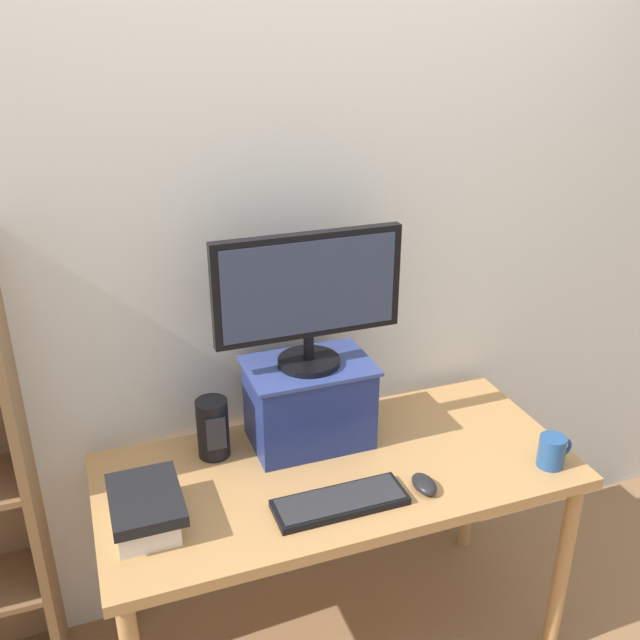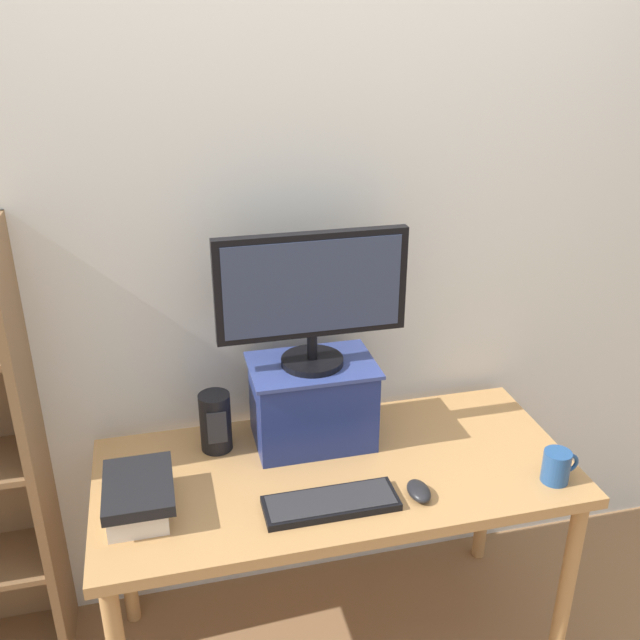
{
  "view_description": "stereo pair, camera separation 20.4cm",
  "coord_description": "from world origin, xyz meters",
  "px_view_note": "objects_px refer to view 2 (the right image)",
  "views": [
    {
      "loc": [
        -0.67,
        -1.69,
        2.05
      ],
      "look_at": [
        -0.03,
        0.07,
        1.21
      ],
      "focal_mm": 40.0,
      "sensor_mm": 36.0,
      "label": 1
    },
    {
      "loc": [
        -0.48,
        -1.74,
        2.05
      ],
      "look_at": [
        -0.03,
        0.07,
        1.21
      ],
      "focal_mm": 40.0,
      "sensor_mm": 36.0,
      "label": 2
    }
  ],
  "objects_px": {
    "desk": "(336,489)",
    "computer_mouse": "(419,491)",
    "desk_speaker": "(216,422)",
    "computer_monitor": "(312,293)",
    "riser_box": "(312,401)",
    "keyboard": "(331,503)",
    "coffee_mug": "(557,466)",
    "book_stack": "(138,495)"
  },
  "relations": [
    {
      "from": "desk",
      "to": "computer_mouse",
      "type": "bearing_deg",
      "value": -44.25
    },
    {
      "from": "desk",
      "to": "computer_mouse",
      "type": "distance_m",
      "value": 0.29
    },
    {
      "from": "desk",
      "to": "desk_speaker",
      "type": "xyz_separation_m",
      "value": [
        -0.34,
        0.19,
        0.18
      ]
    },
    {
      "from": "computer_monitor",
      "to": "desk_speaker",
      "type": "bearing_deg",
      "value": 175.43
    },
    {
      "from": "riser_box",
      "to": "computer_monitor",
      "type": "height_order",
      "value": "computer_monitor"
    },
    {
      "from": "computer_monitor",
      "to": "computer_mouse",
      "type": "distance_m",
      "value": 0.65
    },
    {
      "from": "computer_mouse",
      "to": "computer_monitor",
      "type": "bearing_deg",
      "value": 122.68
    },
    {
      "from": "desk",
      "to": "keyboard",
      "type": "relative_size",
      "value": 3.8
    },
    {
      "from": "computer_monitor",
      "to": "coffee_mug",
      "type": "xyz_separation_m",
      "value": [
        0.65,
        -0.39,
        -0.46
      ]
    },
    {
      "from": "computer_monitor",
      "to": "coffee_mug",
      "type": "distance_m",
      "value": 0.89
    },
    {
      "from": "riser_box",
      "to": "keyboard",
      "type": "xyz_separation_m",
      "value": [
        -0.03,
        -0.34,
        -0.13
      ]
    },
    {
      "from": "desk_speaker",
      "to": "coffee_mug",
      "type": "bearing_deg",
      "value": -23.13
    },
    {
      "from": "coffee_mug",
      "to": "desk_speaker",
      "type": "height_order",
      "value": "desk_speaker"
    },
    {
      "from": "book_stack",
      "to": "coffee_mug",
      "type": "bearing_deg",
      "value": -7.25
    },
    {
      "from": "computer_mouse",
      "to": "book_stack",
      "type": "xyz_separation_m",
      "value": [
        -0.79,
        0.13,
        0.04
      ]
    },
    {
      "from": "riser_box",
      "to": "coffee_mug",
      "type": "distance_m",
      "value": 0.77
    },
    {
      "from": "computer_monitor",
      "to": "riser_box",
      "type": "bearing_deg",
      "value": 90.0
    },
    {
      "from": "computer_mouse",
      "to": "coffee_mug",
      "type": "xyz_separation_m",
      "value": [
        0.42,
        -0.03,
        0.03
      ]
    },
    {
      "from": "desk_speaker",
      "to": "desk",
      "type": "bearing_deg",
      "value": -29.32
    },
    {
      "from": "computer_monitor",
      "to": "book_stack",
      "type": "xyz_separation_m",
      "value": [
        -0.55,
        -0.23,
        -0.46
      ]
    },
    {
      "from": "riser_box",
      "to": "book_stack",
      "type": "distance_m",
      "value": 0.61
    },
    {
      "from": "computer_mouse",
      "to": "desk_speaker",
      "type": "distance_m",
      "value": 0.67
    },
    {
      "from": "book_stack",
      "to": "computer_mouse",
      "type": "bearing_deg",
      "value": -9.16
    },
    {
      "from": "desk",
      "to": "computer_monitor",
      "type": "distance_m",
      "value": 0.62
    },
    {
      "from": "book_stack",
      "to": "keyboard",
      "type": "bearing_deg",
      "value": -11.9
    },
    {
      "from": "keyboard",
      "to": "computer_mouse",
      "type": "relative_size",
      "value": 3.68
    },
    {
      "from": "riser_box",
      "to": "book_stack",
      "type": "relative_size",
      "value": 1.51
    },
    {
      "from": "book_stack",
      "to": "coffee_mug",
      "type": "height_order",
      "value": "same"
    },
    {
      "from": "book_stack",
      "to": "computer_monitor",
      "type": "bearing_deg",
      "value": 22.72
    },
    {
      "from": "desk",
      "to": "computer_monitor",
      "type": "relative_size",
      "value": 2.51
    },
    {
      "from": "keyboard",
      "to": "computer_monitor",
      "type": "bearing_deg",
      "value": 85.3
    },
    {
      "from": "riser_box",
      "to": "keyboard",
      "type": "relative_size",
      "value": 1.03
    },
    {
      "from": "riser_box",
      "to": "keyboard",
      "type": "bearing_deg",
      "value": -94.68
    },
    {
      "from": "riser_box",
      "to": "computer_monitor",
      "type": "xyz_separation_m",
      "value": [
        0.0,
        -0.0,
        0.37
      ]
    },
    {
      "from": "computer_monitor",
      "to": "book_stack",
      "type": "bearing_deg",
      "value": -157.28
    },
    {
      "from": "computer_mouse",
      "to": "desk_speaker",
      "type": "relative_size",
      "value": 0.53
    },
    {
      "from": "riser_box",
      "to": "coffee_mug",
      "type": "relative_size",
      "value": 3.45
    },
    {
      "from": "desk_speaker",
      "to": "computer_mouse",
      "type": "bearing_deg",
      "value": -35.45
    },
    {
      "from": "book_stack",
      "to": "coffee_mug",
      "type": "xyz_separation_m",
      "value": [
        1.21,
        -0.15,
        -0.0
      ]
    },
    {
      "from": "desk",
      "to": "computer_monitor",
      "type": "height_order",
      "value": "computer_monitor"
    },
    {
      "from": "desk",
      "to": "keyboard",
      "type": "height_order",
      "value": "keyboard"
    },
    {
      "from": "computer_monitor",
      "to": "coffee_mug",
      "type": "bearing_deg",
      "value": -30.59
    }
  ]
}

